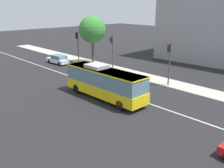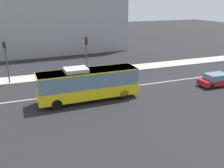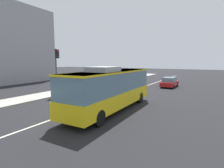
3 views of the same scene
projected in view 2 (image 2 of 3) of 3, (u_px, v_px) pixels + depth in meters
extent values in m
plane|color=black|center=(78.00, 93.00, 26.87)|extent=(160.00, 160.00, 0.00)
cube|color=#B2ADA3|center=(66.00, 75.00, 33.16)|extent=(80.00, 3.00, 0.14)
cube|color=silver|center=(78.00, 93.00, 26.87)|extent=(76.00, 0.16, 0.01)
cube|color=yellow|center=(89.00, 91.00, 24.78)|extent=(10.04, 2.66, 1.10)
cube|color=slate|center=(88.00, 78.00, 24.35)|extent=(9.84, 2.58, 1.58)
cube|color=yellow|center=(88.00, 71.00, 24.11)|extent=(9.94, 2.63, 0.12)
cube|color=#B2B2B2|center=(76.00, 70.00, 23.61)|extent=(2.23, 1.83, 0.36)
cylinder|color=black|center=(116.00, 88.00, 27.10)|extent=(1.00, 0.32, 1.00)
cylinder|color=black|center=(124.00, 94.00, 25.16)|extent=(1.00, 0.32, 1.00)
cylinder|color=black|center=(53.00, 96.00, 24.71)|extent=(1.00, 0.32, 1.00)
cylinder|color=black|center=(57.00, 104.00, 22.78)|extent=(1.00, 0.32, 1.00)
cube|color=#B21919|center=(217.00, 81.00, 29.13)|extent=(4.52, 1.86, 0.60)
cube|color=slate|center=(216.00, 76.00, 28.85)|extent=(2.54, 1.69, 0.64)
cylinder|color=black|center=(222.00, 80.00, 30.40)|extent=(0.64, 0.23, 0.64)
cylinder|color=black|center=(202.00, 82.00, 29.42)|extent=(0.64, 0.23, 0.64)
cylinder|color=black|center=(212.00, 86.00, 28.00)|extent=(0.64, 0.23, 0.64)
cylinder|color=#47474C|center=(86.00, 56.00, 32.39)|extent=(0.16, 0.16, 5.20)
cube|color=black|center=(86.00, 41.00, 31.47)|extent=(0.33, 0.30, 0.96)
sphere|color=red|center=(86.00, 39.00, 31.23)|extent=(0.22, 0.22, 0.22)
sphere|color=#2D2D2D|center=(86.00, 41.00, 31.34)|extent=(0.22, 0.22, 0.22)
sphere|color=#2D2D2D|center=(87.00, 44.00, 31.44)|extent=(0.22, 0.22, 0.22)
cylinder|color=#47474C|center=(7.00, 63.00, 28.99)|extent=(0.16, 0.16, 5.20)
cube|color=black|center=(4.00, 46.00, 28.07)|extent=(0.34, 0.30, 0.96)
sphere|color=#2D2D2D|center=(4.00, 43.00, 27.83)|extent=(0.22, 0.22, 0.22)
sphere|color=#2D2D2D|center=(4.00, 46.00, 27.93)|extent=(0.22, 0.22, 0.22)
sphere|color=#1ED838|center=(4.00, 49.00, 28.04)|extent=(0.22, 0.22, 0.22)
cube|color=#939399|center=(57.00, 15.00, 48.62)|extent=(24.75, 15.17, 13.60)
cube|color=slate|center=(113.00, 35.00, 54.72)|extent=(0.67, 12.65, 1.50)
cube|color=slate|center=(113.00, 19.00, 53.61)|extent=(0.67, 12.65, 1.50)
cube|color=slate|center=(113.00, 3.00, 52.50)|extent=(0.67, 12.65, 1.50)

